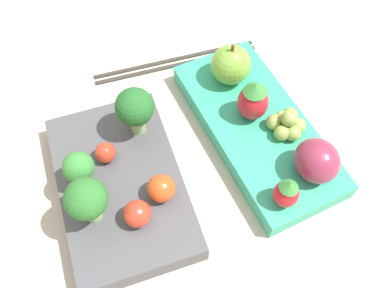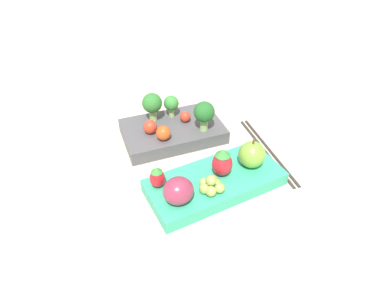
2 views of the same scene
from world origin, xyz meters
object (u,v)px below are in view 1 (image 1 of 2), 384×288
at_px(apple, 231,65).
at_px(plum, 317,161).
at_px(chopsticks_pair, 176,61).
at_px(bento_box_savoury, 121,186).
at_px(strawberry_0, 253,101).
at_px(broccoli_floret_1, 135,108).
at_px(broccoli_floret_2, 79,168).
at_px(broccoli_floret_0, 86,200).
at_px(cherry_tomato_0, 161,188).
at_px(cherry_tomato_1, 137,214).
at_px(cherry_tomato_2, 105,153).
at_px(strawberry_1, 286,193).
at_px(grape_cluster, 287,124).
at_px(bento_box_fruit, 257,128).

bearing_deg(apple, plum, -174.17).
distance_m(apple, chopsticks_pair, 0.09).
bearing_deg(apple, bento_box_savoury, 112.53).
bearing_deg(strawberry_0, broccoli_floret_1, 73.73).
height_order(broccoli_floret_2, plum, broccoli_floret_2).
bearing_deg(broccoli_floret_0, broccoli_floret_1, -46.53).
xyz_separation_m(broccoli_floret_1, cherry_tomato_0, (-0.08, 0.01, -0.02)).
bearing_deg(broccoli_floret_1, broccoli_floret_0, 133.47).
bearing_deg(cherry_tomato_1, broccoli_floret_0, 59.24).
relative_size(bento_box_savoury, plum, 4.40).
bearing_deg(cherry_tomato_2, broccoli_floret_0, 148.57).
relative_size(strawberry_1, grape_cluster, 0.94).
bearing_deg(plum, bento_box_savoury, 66.81).
xyz_separation_m(bento_box_savoury, strawberry_0, (0.01, -0.16, 0.04)).
bearing_deg(bento_box_fruit, cherry_tomato_2, 79.61).
height_order(cherry_tomato_1, strawberry_0, strawberry_0).
height_order(bento_box_savoury, strawberry_1, strawberry_1).
bearing_deg(bento_box_fruit, grape_cluster, -135.75).
height_order(broccoli_floret_0, strawberry_1, broccoli_floret_0).
bearing_deg(grape_cluster, broccoli_floret_2, 80.52).
bearing_deg(strawberry_1, broccoli_floret_0, 68.72).
bearing_deg(cherry_tomato_1, broccoli_floret_1, -23.06).
bearing_deg(grape_cluster, broccoli_floret_0, 90.74).
relative_size(plum, grape_cluster, 1.16).
relative_size(broccoli_floret_0, cherry_tomato_1, 2.25).
relative_size(bento_box_fruit, strawberry_1, 5.93).
bearing_deg(strawberry_1, grape_cluster, -34.88).
bearing_deg(strawberry_1, broccoli_floret_2, 57.73).
bearing_deg(broccoli_floret_2, strawberry_1, -122.27).
bearing_deg(cherry_tomato_2, apple, -76.90).
distance_m(broccoli_floret_1, chopsticks_pair, 0.14).
distance_m(bento_box_savoury, broccoli_floret_2, 0.05).
bearing_deg(strawberry_0, strawberry_1, 166.51).
relative_size(broccoli_floret_1, chopsticks_pair, 0.29).
height_order(broccoli_floret_2, chopsticks_pair, broccoli_floret_2).
relative_size(cherry_tomato_0, cherry_tomato_1, 1.04).
relative_size(strawberry_0, strawberry_1, 1.35).
distance_m(bento_box_savoury, plum, 0.20).
distance_m(bento_box_savoury, cherry_tomato_0, 0.05).
height_order(broccoli_floret_1, strawberry_0, broccoli_floret_1).
xyz_separation_m(cherry_tomato_1, cherry_tomato_2, (0.08, 0.00, -0.00)).
xyz_separation_m(plum, chopsticks_pair, (0.22, 0.05, -0.04)).
distance_m(broccoli_floret_0, strawberry_1, 0.19).
xyz_separation_m(cherry_tomato_0, plum, (-0.04, -0.15, 0.00)).
bearing_deg(broccoli_floret_1, bento_box_savoury, 139.03).
height_order(cherry_tomato_1, apple, apple).
bearing_deg(chopsticks_pair, cherry_tomato_2, 129.92).
height_order(bento_box_savoury, apple, apple).
xyz_separation_m(strawberry_1, plum, (0.01, -0.04, 0.00)).
xyz_separation_m(broccoli_floret_0, apple, (0.09, -0.20, -0.02)).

